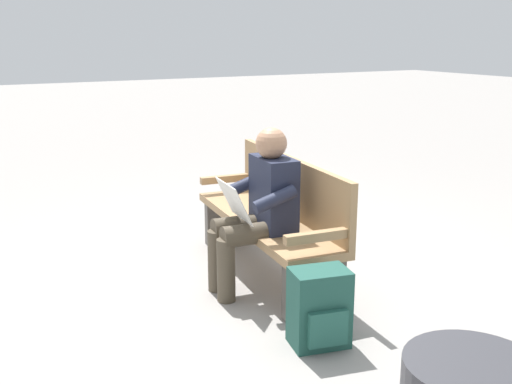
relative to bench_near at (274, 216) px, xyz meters
The scene contains 4 objects.
ground_plane 0.46m from the bench_near, 83.94° to the left, with size 40.00×40.00×0.00m, color gray.
bench_near is the anchor object (origin of this frame).
person_seated 0.38m from the bench_near, 131.59° to the left, with size 0.60×0.60×1.18m.
backpack 1.20m from the bench_near, 163.06° to the left, with size 0.32×0.38×0.47m.
Camera 1 is at (-3.87, 2.20, 1.81)m, focal length 43.07 mm.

